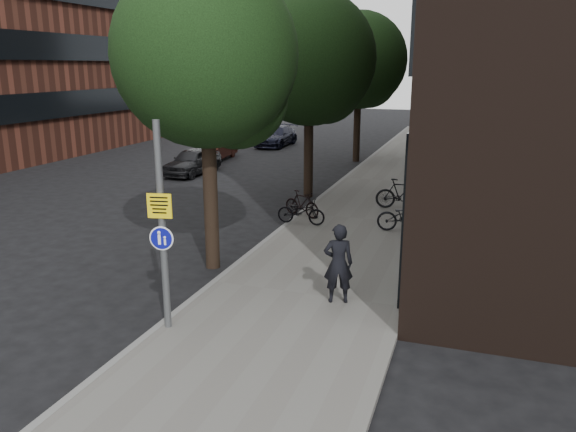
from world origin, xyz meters
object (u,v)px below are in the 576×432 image
at_px(pedestrian, 338,263).
at_px(parked_car_near, 193,161).
at_px(parked_bike_facade_near, 407,217).
at_px(signpost, 162,227).

bearing_deg(pedestrian, parked_car_near, -69.43).
height_order(pedestrian, parked_bike_facade_near, pedestrian).
xyz_separation_m(signpost, parked_car_near, (-7.39, 14.86, -1.52)).
relative_size(signpost, parked_car_near, 1.09).
height_order(parked_bike_facade_near, parked_car_near, parked_car_near).
xyz_separation_m(pedestrian, parked_car_near, (-10.24, 12.62, -0.36)).
relative_size(signpost, pedestrian, 2.30).
bearing_deg(signpost, pedestrian, 27.31).
distance_m(signpost, pedestrian, 3.80).
bearing_deg(signpost, parked_car_near, 105.60).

